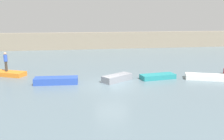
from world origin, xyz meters
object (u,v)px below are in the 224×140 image
(rowboat_white, at_px, (206,77))
(person_blue_shirt, at_px, (6,61))
(rowboat_grey, at_px, (117,78))
(rowboat_orange, at_px, (7,73))
(rowboat_teal, at_px, (158,76))
(rowboat_blue, at_px, (56,81))

(rowboat_white, bearing_deg, person_blue_shirt, -172.29)
(rowboat_grey, relative_size, rowboat_white, 0.81)
(rowboat_orange, height_order, rowboat_teal, rowboat_teal)
(person_blue_shirt, bearing_deg, rowboat_white, -14.04)
(rowboat_orange, height_order, rowboat_grey, rowboat_grey)
(rowboat_orange, xyz_separation_m, rowboat_blue, (4.55, -3.60, 0.07))
(rowboat_grey, bearing_deg, rowboat_orange, 125.33)
(rowboat_blue, height_order, rowboat_grey, rowboat_grey)
(rowboat_blue, distance_m, person_blue_shirt, 5.90)
(rowboat_orange, bearing_deg, rowboat_blue, -12.41)
(rowboat_blue, distance_m, rowboat_grey, 4.91)
(rowboat_orange, height_order, rowboat_white, rowboat_white)
(rowboat_teal, xyz_separation_m, rowboat_white, (3.95, -0.85, 0.00))
(rowboat_orange, distance_m, rowboat_white, 17.49)
(person_blue_shirt, bearing_deg, rowboat_blue, -38.41)
(rowboat_grey, xyz_separation_m, rowboat_white, (7.51, -0.67, -0.06))
(rowboat_grey, relative_size, person_blue_shirt, 1.54)
(rowboat_grey, distance_m, rowboat_white, 7.54)
(rowboat_blue, bearing_deg, rowboat_white, 0.34)
(rowboat_orange, relative_size, rowboat_blue, 1.01)
(rowboat_orange, height_order, person_blue_shirt, person_blue_shirt)
(rowboat_orange, bearing_deg, rowboat_white, 11.95)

